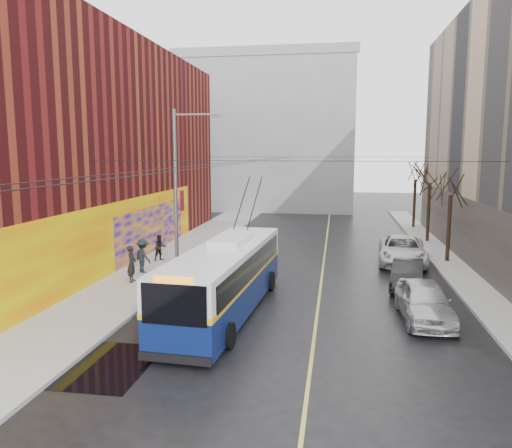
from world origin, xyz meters
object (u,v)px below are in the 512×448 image
at_px(following_car, 260,240).
at_px(pedestrian_a, 132,264).
at_px(parked_car_c, 402,250).
at_px(streetlight_pole, 178,189).
at_px(tree_far, 416,171).
at_px(pedestrian_b, 160,248).
at_px(tree_mid, 430,173).
at_px(parked_car_b, 407,274).
at_px(pedestrian_c, 143,256).
at_px(trolleybus, 225,278).
at_px(parked_car_a, 424,301).
at_px(tree_near, 451,182).

relative_size(following_car, pedestrian_a, 2.30).
bearing_deg(parked_car_c, following_car, 167.97).
distance_m(streetlight_pole, tree_far, 25.09).
xyz_separation_m(parked_car_c, pedestrian_b, (-14.70, -2.13, 0.12)).
height_order(tree_far, pedestrian_a, tree_far).
relative_size(tree_mid, tree_far, 1.02).
bearing_deg(pedestrian_a, parked_car_c, -74.78).
relative_size(streetlight_pole, parked_car_b, 2.12).
bearing_deg(pedestrian_c, parked_car_b, -147.18).
height_order(trolleybus, parked_car_b, trolleybus).
bearing_deg(tree_mid, pedestrian_a, -139.04).
bearing_deg(pedestrian_a, parked_car_a, -115.16).
bearing_deg(parked_car_c, trolleybus, -123.83).
bearing_deg(tree_near, streetlight_pole, -158.38).
distance_m(following_car, pedestrian_c, 9.60).
relative_size(tree_far, parked_car_b, 1.55).
relative_size(parked_car_c, pedestrian_a, 3.16).
bearing_deg(streetlight_pole, tree_mid, 40.65).
bearing_deg(trolleybus, pedestrian_c, 140.00).
xyz_separation_m(parked_car_b, pedestrian_c, (-14.12, 0.35, 0.38)).
bearing_deg(pedestrian_a, tree_far, -49.66).
xyz_separation_m(trolleybus, parked_car_c, (8.62, 10.90, -0.70)).
xyz_separation_m(tree_mid, pedestrian_c, (-17.32, -12.85, -4.17)).
distance_m(trolleybus, parked_car_c, 13.91).
bearing_deg(pedestrian_c, streetlight_pole, -149.72).
height_order(tree_near, pedestrian_a, tree_near).
xyz_separation_m(tree_far, trolleybus, (-11.38, -25.50, -3.61)).
bearing_deg(following_car, pedestrian_b, -146.61).
xyz_separation_m(tree_near, pedestrian_a, (-17.11, -7.85, -3.88)).
xyz_separation_m(streetlight_pole, tree_far, (15.14, 20.00, 0.30)).
distance_m(tree_near, parked_car_c, 5.02).
xyz_separation_m(trolleybus, parked_car_b, (8.18, 5.29, -0.83)).
bearing_deg(parked_car_b, following_car, 146.45).
height_order(parked_car_b, pedestrian_c, pedestrian_c).
xyz_separation_m(streetlight_pole, pedestrian_c, (-2.18, 0.15, -3.76)).
relative_size(trolleybus, following_car, 2.70).
bearing_deg(streetlight_pole, parked_car_b, -0.97).
height_order(parked_car_c, following_car, parked_car_c).
bearing_deg(tree_far, pedestrian_a, -128.06).
height_order(parked_car_a, pedestrian_b, pedestrian_b).
bearing_deg(tree_mid, parked_car_a, -99.97).
height_order(tree_near, parked_car_a, tree_near).
relative_size(parked_car_b, pedestrian_b, 2.67).
distance_m(tree_near, following_car, 12.92).
xyz_separation_m(parked_car_b, pedestrian_a, (-13.91, -1.65, 0.40)).
distance_m(streetlight_pole, tree_mid, 19.96).
height_order(parked_car_a, following_car, parked_car_a).
xyz_separation_m(parked_car_b, pedestrian_b, (-14.26, 3.47, 0.25)).
bearing_deg(tree_mid, parked_car_c, -109.96).
relative_size(parked_car_c, pedestrian_b, 3.75).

